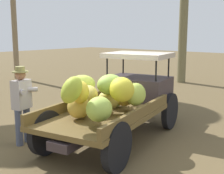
% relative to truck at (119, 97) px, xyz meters
% --- Properties ---
extents(ground_plane, '(60.00, 60.00, 0.00)m').
position_rel_truck_xyz_m(ground_plane, '(-0.46, 0.01, -0.96)').
color(ground_plane, brown).
extents(truck, '(4.64, 2.47, 1.89)m').
position_rel_truck_xyz_m(truck, '(0.00, 0.00, 0.00)').
color(truck, '#372C2F').
rests_on(truck, ground).
extents(farmer, '(0.54, 0.50, 1.69)m').
position_rel_truck_xyz_m(farmer, '(-1.67, 1.32, -0.00)').
color(farmer, '#50576E').
rests_on(farmer, ground).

